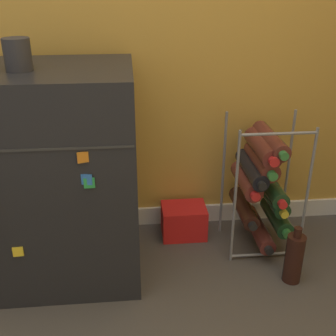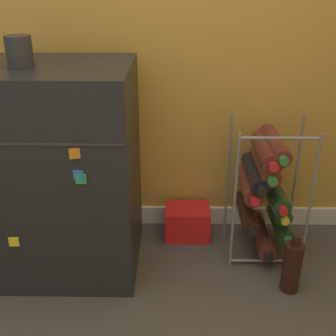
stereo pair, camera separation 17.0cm
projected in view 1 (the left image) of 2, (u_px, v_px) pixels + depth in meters
ground_plane at (192, 303)px, 1.60m from camera, size 14.00×14.00×0.00m
mini_fridge at (62, 177)px, 1.63m from camera, size 0.58×0.51×0.84m
wine_rack at (262, 183)px, 1.82m from camera, size 0.31×0.33×0.60m
soda_box at (184, 221)px, 1.98m from camera, size 0.21×0.15×0.15m
fridge_top_cup at (17, 55)px, 1.38m from camera, size 0.09×0.09×0.11m
loose_bottle_floor at (294, 258)px, 1.67m from camera, size 0.07×0.07×0.25m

